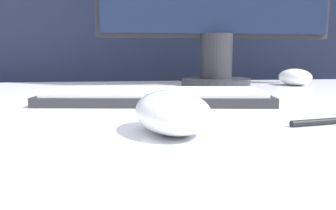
# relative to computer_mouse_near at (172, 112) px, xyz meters

# --- Properties ---
(partition_panel) EXTENTS (5.00, 0.03, 1.12)m
(partition_panel) POSITION_rel_computer_mouse_near_xyz_m (-0.06, 0.86, -0.18)
(partition_panel) COLOR black
(partition_panel) RESTS_ON ground_plane
(computer_mouse_near) EXTENTS (0.10, 0.13, 0.05)m
(computer_mouse_near) POSITION_rel_computer_mouse_near_xyz_m (0.00, 0.00, 0.00)
(computer_mouse_near) COLOR white
(computer_mouse_near) RESTS_ON desk
(keyboard) EXTENTS (0.41, 0.19, 0.02)m
(keyboard) POSITION_rel_computer_mouse_near_xyz_m (0.00, 0.23, -0.01)
(keyboard) COLOR #28282D
(keyboard) RESTS_ON desk
(computer_mouse_far) EXTENTS (0.10, 0.12, 0.05)m
(computer_mouse_far) POSITION_rel_computer_mouse_near_xyz_m (0.42, 0.51, -0.00)
(computer_mouse_far) COLOR white
(computer_mouse_far) RESTS_ON desk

